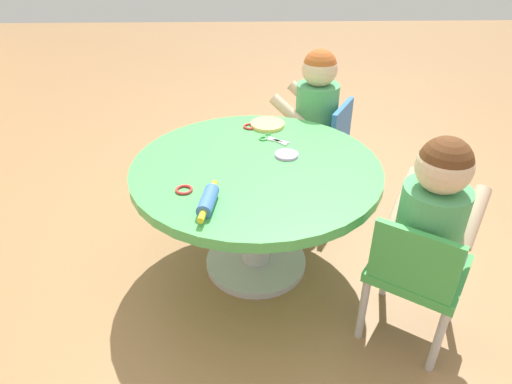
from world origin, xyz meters
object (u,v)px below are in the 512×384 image
object	(u,v)px
seated_child_left	(433,211)
child_chair_right	(320,144)
craft_table	(256,188)
child_chair_left	(416,272)
rolling_pin	(208,201)
craft_scissors	(271,139)
seated_child_right	(316,102)

from	to	relation	value
seated_child_left	child_chair_right	distance (m)	0.99
seated_child_left	craft_table	bearing A→B (deg)	55.95
seated_child_left	child_chair_left	bearing A→B (deg)	145.51
rolling_pin	craft_scissors	xyz separation A→B (m)	(0.51, -0.24, -0.02)
seated_child_left	rolling_pin	world-z (taller)	seated_child_left
seated_child_left	rolling_pin	bearing A→B (deg)	83.23
seated_child_right	craft_table	bearing A→B (deg)	151.79
child_chair_right	rolling_pin	world-z (taller)	rolling_pin
seated_child_left	seated_child_right	size ratio (longest dim) A/B	1.00
craft_table	child_chair_right	xyz separation A→B (m)	(0.57, -0.35, -0.09)
child_chair_left	craft_scissors	bearing A→B (deg)	36.35
seated_child_right	rolling_pin	distance (m)	1.00
rolling_pin	craft_scissors	bearing A→B (deg)	-24.88
child_chair_right	craft_scissors	world-z (taller)	child_chair_right
seated_child_right	child_chair_left	bearing A→B (deg)	-167.81
seated_child_right	craft_scissors	world-z (taller)	seated_child_right
child_chair_right	child_chair_left	bearing A→B (deg)	-169.56
craft_scissors	child_chair_right	bearing A→B (deg)	-38.91
child_chair_left	rolling_pin	bearing A→B (deg)	80.36
craft_table	craft_scissors	world-z (taller)	craft_scissors
child_chair_left	craft_table	bearing A→B (deg)	52.52
seated_child_left	child_chair_right	size ratio (longest dim) A/B	0.95
child_chair_right	seated_child_right	world-z (taller)	seated_child_right
child_chair_right	rolling_pin	bearing A→B (deg)	148.89
seated_child_left	seated_child_right	distance (m)	0.99
child_chair_left	craft_scissors	distance (m)	0.80
child_chair_right	rolling_pin	xyz separation A→B (m)	(-0.86, 0.52, 0.22)
seated_child_left	seated_child_right	bearing A→B (deg)	13.87
child_chair_left	rolling_pin	world-z (taller)	rolling_pin
craft_table	seated_child_left	world-z (taller)	seated_child_left
child_chair_right	craft_scissors	size ratio (longest dim) A/B	3.90
craft_table	seated_child_right	distance (m)	0.68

